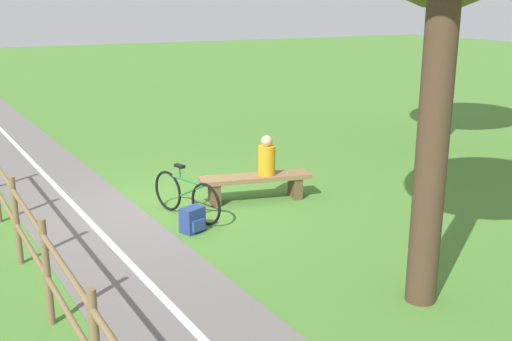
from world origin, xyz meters
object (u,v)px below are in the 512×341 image
object	(u,v)px
bench	(255,183)
backpack	(193,220)
person_seated	(267,158)
bicycle	(186,196)

from	to	relation	value
bench	backpack	bearing A→B (deg)	42.78
person_seated	bicycle	size ratio (longest dim) A/B	0.45
bench	person_seated	size ratio (longest dim) A/B	2.85
bench	person_seated	xyz separation A→B (m)	(-0.20, 0.04, 0.44)
bench	person_seated	distance (m)	0.49
bicycle	person_seated	bearing A→B (deg)	79.80
person_seated	backpack	xyz separation A→B (m)	(1.75, 0.88, -0.58)
bench	bicycle	xyz separation A→B (m)	(1.40, 0.27, 0.04)
person_seated	backpack	distance (m)	2.04
backpack	bicycle	bearing A→B (deg)	-102.48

